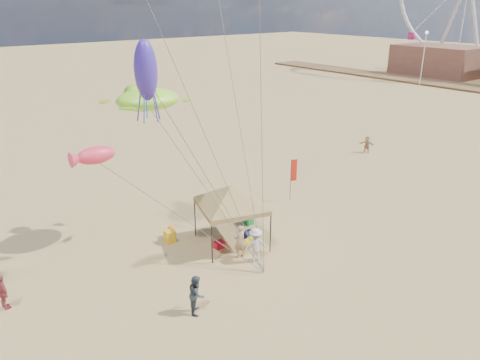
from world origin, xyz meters
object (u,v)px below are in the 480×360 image
Objects in this scene: person_near_c at (255,245)px; lamp_north at (424,49)px; canopy_tent at (231,187)px; person_near_a at (240,241)px; beach_cart at (249,243)px; person_far_a at (3,293)px; person_far_c at (367,144)px; feather_flag at (293,173)px; chair_yellow at (170,237)px; cooler_blue at (247,210)px; cooler_red at (219,245)px; person_near_b at (197,294)px; chair_green at (248,219)px.

lamp_north is (55.09, 24.36, 4.59)m from person_near_c.
canopy_tent is 2.83m from person_near_a.
person_near_a reaches higher than beach_cart.
person_far_c is at bearing -91.65° from person_far_a.
lamp_north is at bearing 22.57° from feather_flag.
person_near_c is (-0.18, -2.21, -2.38)m from canopy_tent.
person_far_a is at bearing -107.09° from person_far_c.
person_near_a is at bearing -60.71° from chair_yellow.
cooler_blue is at bearing -130.44° from person_near_a.
canopy_tent reaches higher than cooler_red.
canopy_tent is 11.51m from person_far_a.
person_near_a is 10.97m from person_far_a.
lamp_north reaches higher than person_far_a.
beach_cart is at bearing -43.78° from chair_yellow.
beach_cart is 0.52× the size of person_near_b.
lamp_north is at bearing 21.97° from canopy_tent.
beach_cart is at bearing -21.75° from person_near_b.
person_far_a reaches higher than cooler_blue.
person_near_b is 0.21× the size of lamp_north.
cooler_red is 4.70m from cooler_blue.
feather_flag is at bearing -157.43° from lamp_north.
beach_cart is at bearing -148.73° from person_near_a.
cooler_blue is at bearing -12.61° from person_near_b.
cooler_blue is 0.29× the size of person_near_c.
person_far_a is (-10.57, 2.92, -0.10)m from person_near_a.
cooler_blue is at bearing 51.68° from beach_cart.
person_far_c is (30.42, 4.08, -0.08)m from person_far_a.
person_near_c is 1.14× the size of person_far_a.
person_far_a is 1.10× the size of person_far_c.
chair_yellow reaches higher than cooler_blue.
cooler_blue is 10.18m from person_near_b.
chair_green is 4.89m from chair_yellow.
feather_flag is 5.42× the size of cooler_red.
person_far_a is 69.35m from lamp_north.
cooler_blue is (-3.54, 0.38, -1.77)m from feather_flag.
person_near_c reaches higher than beach_cart.
cooler_blue is at bearing -109.59° from person_near_c.
cooler_red is 0.37× the size of person_far_c.
person_near_b is at bearing 32.85° from person_near_a.
person_near_b is 65.26m from lamp_north.
person_near_b is at bearing -141.62° from cooler_blue.
lamp_north is at bearing -153.71° from person_near_a.
person_near_c is 0.22× the size of lamp_north.
person_near_a is at bearing -95.29° from person_far_c.
person_near_a is (-7.29, -3.54, -1.04)m from feather_flag.
person_near_b reaches higher than cooler_blue.
chair_green is at bearing 51.37° from beach_cart.
feather_flag reaches higher than person_far_c.
cooler_blue is 0.37× the size of person_far_c.
person_near_a is (-0.56, -1.41, -2.39)m from canopy_tent.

